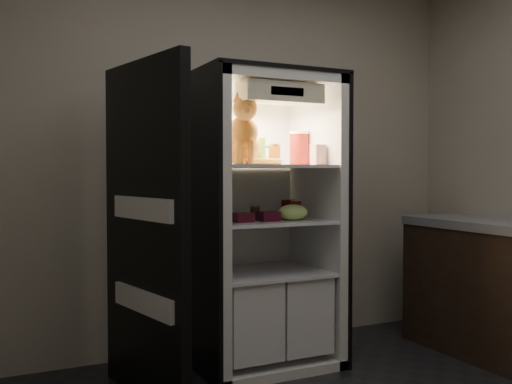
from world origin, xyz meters
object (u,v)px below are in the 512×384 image
at_px(soda_can_a, 286,208).
at_px(berry_box_left, 243,218).
at_px(cream_carton, 318,155).
at_px(grape_bag, 293,212).
at_px(soda_can_c, 296,210).
at_px(condiment_jar, 255,212).
at_px(parmesan_shaker, 260,152).
at_px(soda_can_b, 290,208).
at_px(tabby_cat, 243,138).
at_px(berry_box_right, 268,216).
at_px(pepper_jar, 299,148).
at_px(refrigerator, 260,242).
at_px(salsa_jar, 274,155).
at_px(mayo_tub, 264,155).

xyz_separation_m(soda_can_a, berry_box_left, (-0.41, -0.19, -0.03)).
distance_m(cream_carton, grape_bag, 0.40).
relative_size(soda_can_c, condiment_jar, 1.36).
relative_size(parmesan_shaker, soda_can_a, 1.40).
height_order(soda_can_b, grape_bag, soda_can_b).
bearing_deg(soda_can_b, tabby_cat, -161.80).
relative_size(grape_bag, berry_box_right, 1.70).
distance_m(pepper_jar, grape_bag, 0.50).
xyz_separation_m(condiment_jar, berry_box_right, (-0.00, -0.20, -0.01)).
bearing_deg(soda_can_b, refrigerator, -178.84).
xyz_separation_m(refrigerator, soda_can_c, (0.21, -0.11, 0.21)).
xyz_separation_m(soda_can_a, soda_can_c, (0.00, -0.13, -0.00)).
xyz_separation_m(soda_can_c, berry_box_right, (-0.23, -0.06, -0.03)).
distance_m(parmesan_shaker, soda_can_c, 0.44).
bearing_deg(berry_box_left, soda_can_b, 21.82).
bearing_deg(refrigerator, pepper_jar, 6.52).
relative_size(soda_can_a, soda_can_b, 0.98).
bearing_deg(parmesan_shaker, refrigerator, 65.03).
height_order(grape_bag, berry_box_left, grape_bag).
bearing_deg(berry_box_right, soda_can_c, 13.61).
distance_m(grape_bag, berry_box_right, 0.17).
bearing_deg(soda_can_c, cream_carton, -40.49).
bearing_deg(refrigerator, berry_box_right, -99.47).
bearing_deg(salsa_jar, berry_box_left, -157.07).
distance_m(soda_can_b, berry_box_left, 0.46).
relative_size(tabby_cat, pepper_jar, 1.92).
bearing_deg(pepper_jar, salsa_jar, -160.69).
xyz_separation_m(salsa_jar, condiment_jar, (-0.10, 0.08, -0.37)).
bearing_deg(cream_carton, soda_can_b, 113.96).
height_order(pepper_jar, condiment_jar, pepper_jar).
xyz_separation_m(cream_carton, condiment_jar, (-0.34, 0.23, -0.37)).
bearing_deg(grape_bag, cream_carton, -8.33).
relative_size(salsa_jar, grape_bag, 0.68).
bearing_deg(soda_can_c, grape_bag, -133.97).
distance_m(cream_carton, berry_box_right, 0.52).
xyz_separation_m(tabby_cat, pepper_jar, (0.50, 0.16, -0.05)).
bearing_deg(soda_can_b, berry_box_left, -158.18).
relative_size(tabby_cat, cream_carton, 3.38).
height_order(tabby_cat, mayo_tub, tabby_cat).
bearing_deg(berry_box_right, parmesan_shaker, 85.47).
bearing_deg(soda_can_b, pepper_jar, 18.88).
xyz_separation_m(salsa_jar, grape_bag, (0.06, -0.13, -0.37)).
distance_m(soda_can_a, berry_box_right, 0.30).
relative_size(mayo_tub, soda_can_c, 1.09).
distance_m(tabby_cat, soda_can_b, 0.62).
bearing_deg(soda_can_a, berry_box_left, -155.33).
bearing_deg(soda_can_c, berry_box_right, -166.39).
bearing_deg(salsa_jar, refrigerator, 149.81).
bearing_deg(berry_box_left, cream_carton, -4.08).
bearing_deg(berry_box_right, mayo_tub, 68.33).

